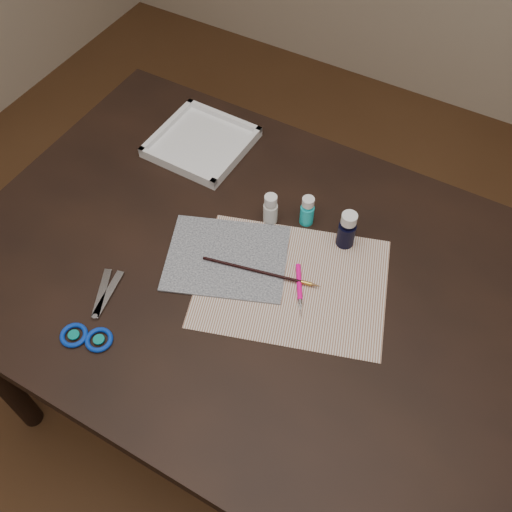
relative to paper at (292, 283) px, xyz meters
The scene contains 11 objects.
ground 0.77m from the paper, behind, with size 3.50×3.50×0.02m, color #422614.
table 0.38m from the paper, behind, with size 1.30×0.90×0.75m, color black.
paper is the anchor object (origin of this frame).
canvas 0.15m from the paper, behind, with size 0.26×0.21×0.00m, color black.
paint_bottle_white 0.18m from the paper, 133.56° to the left, with size 0.03×0.03×0.08m, color silver.
paint_bottle_cyan 0.18m from the paper, 106.42° to the left, with size 0.03×0.03×0.08m, color #17BCC7.
paint_bottle_navy 0.17m from the paper, 70.74° to the left, with size 0.04×0.04×0.10m, color black.
paintbrush 0.07m from the paper, 168.83° to the right, with size 0.26×0.01×0.01m, color black, non-canonical shape.
craft_knife 0.03m from the paper, 28.26° to the right, with size 0.13×0.01×0.01m, color #FF078C, non-canonical shape.
scissors 0.41m from the paper, 141.33° to the right, with size 0.22×0.11×0.01m, color silver, non-canonical shape.
palette_tray 0.47m from the paper, 146.53° to the left, with size 0.23×0.23×0.03m, color white.
Camera 1 is at (0.35, -0.61, 1.76)m, focal length 40.00 mm.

